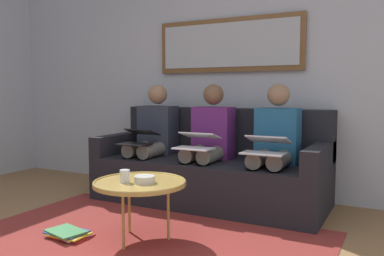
% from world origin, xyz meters
% --- Properties ---
extents(wall_rear, '(6.00, 0.12, 2.60)m').
position_xyz_m(wall_rear, '(0.00, -2.60, 1.30)').
color(wall_rear, '#B7BCC6').
rests_on(wall_rear, ground_plane).
extents(area_rug, '(2.60, 1.80, 0.01)m').
position_xyz_m(area_rug, '(0.00, -0.85, 0.00)').
color(area_rug, maroon).
rests_on(area_rug, ground_plane).
extents(couch, '(2.20, 0.90, 0.90)m').
position_xyz_m(couch, '(0.00, -2.12, 0.31)').
color(couch, black).
rests_on(couch, ground_plane).
extents(framed_mirror, '(1.59, 0.05, 0.55)m').
position_xyz_m(framed_mirror, '(0.00, -2.51, 1.55)').
color(framed_mirror, brown).
extents(coffee_table, '(0.66, 0.66, 0.44)m').
position_xyz_m(coffee_table, '(-0.00, -0.90, 0.42)').
color(coffee_table, tan).
rests_on(coffee_table, ground_plane).
extents(cup, '(0.07, 0.07, 0.09)m').
position_xyz_m(cup, '(0.08, -0.83, 0.48)').
color(cup, silver).
rests_on(cup, coffee_table).
extents(bowl, '(0.15, 0.15, 0.05)m').
position_xyz_m(bowl, '(-0.05, -0.88, 0.46)').
color(bowl, beige).
rests_on(bowl, coffee_table).
extents(person_left, '(0.38, 0.58, 1.14)m').
position_xyz_m(person_left, '(-0.64, -2.05, 0.61)').
color(person_left, '#235B84').
rests_on(person_left, couch).
extents(laptop_silver, '(0.35, 0.33, 0.15)m').
position_xyz_m(laptop_silver, '(-0.64, -1.80, 0.62)').
color(laptop_silver, silver).
extents(person_middle, '(0.38, 0.58, 1.14)m').
position_xyz_m(person_middle, '(0.00, -2.05, 0.61)').
color(person_middle, '#66236B').
rests_on(person_middle, couch).
extents(laptop_white, '(0.34, 0.33, 0.14)m').
position_xyz_m(laptop_white, '(0.00, -1.80, 0.62)').
color(laptop_white, white).
extents(person_right, '(0.38, 0.58, 1.14)m').
position_xyz_m(person_right, '(0.64, -2.05, 0.61)').
color(person_right, '#2D3342').
rests_on(person_right, couch).
extents(laptop_black, '(0.30, 0.34, 0.15)m').
position_xyz_m(laptop_black, '(0.64, -1.81, 0.63)').
color(laptop_black, black).
extents(magazine_stack, '(0.34, 0.30, 0.05)m').
position_xyz_m(magazine_stack, '(0.50, -0.71, 0.03)').
color(magazine_stack, red).
rests_on(magazine_stack, ground_plane).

